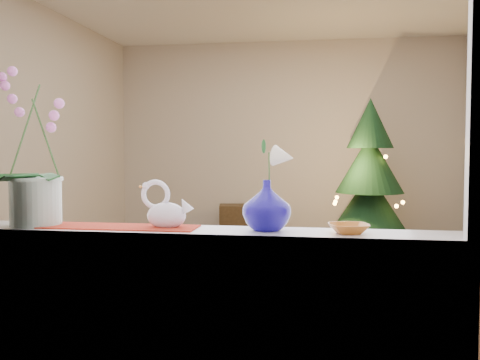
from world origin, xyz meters
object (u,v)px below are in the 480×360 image
object	(u,v)px
paperweight	(265,223)
amber_dish	(349,229)
blue_vase	(267,201)
orchid_pot	(35,146)
side_table	(249,226)
swan	(166,205)
xmas_tree	(370,180)

from	to	relation	value
paperweight	amber_dish	size ratio (longest dim) A/B	0.48
blue_vase	amber_dish	world-z (taller)	blue_vase
orchid_pot	side_table	size ratio (longest dim) A/B	0.96
swan	amber_dish	size ratio (longest dim) A/B	1.68
xmas_tree	amber_dish	bearing A→B (deg)	-95.74
blue_vase	xmas_tree	xyz separation A→B (m)	(0.75, 3.99, -0.11)
orchid_pot	blue_vase	bearing A→B (deg)	0.66
swan	paperweight	size ratio (longest dim) A/B	3.47
swan	blue_vase	xyz separation A→B (m)	(0.44, -0.00, 0.02)
paperweight	xmas_tree	xyz separation A→B (m)	(0.75, 4.02, -0.03)
orchid_pot	side_table	xyz separation A→B (m)	(0.32, 4.56, -1.00)
amber_dish	xmas_tree	distance (m)	4.04
amber_dish	paperweight	bearing A→B (deg)	179.98
paperweight	xmas_tree	world-z (taller)	xmas_tree
orchid_pot	xmas_tree	bearing A→B (deg)	65.85
orchid_pot	paperweight	distance (m)	1.10
blue_vase	xmas_tree	distance (m)	4.06
orchid_pot	amber_dish	xyz separation A→B (m)	(1.39, -0.02, -0.34)
blue_vase	amber_dish	xyz separation A→B (m)	(0.34, -0.03, -0.11)
blue_vase	side_table	size ratio (longest dim) A/B	0.33
paperweight	side_table	world-z (taller)	paperweight
orchid_pot	side_table	bearing A→B (deg)	85.95
amber_dish	blue_vase	bearing A→B (deg)	175.23
swan	side_table	xyz separation A→B (m)	(-0.29, 4.54, -0.74)
swan	blue_vase	distance (m)	0.44
amber_dish	xmas_tree	size ratio (longest dim) A/B	0.08
xmas_tree	side_table	size ratio (longest dim) A/B	2.47
paperweight	orchid_pot	bearing A→B (deg)	179.11
swan	side_table	world-z (taller)	swan
paperweight	amber_dish	world-z (taller)	paperweight
orchid_pot	swan	distance (m)	0.66
orchid_pot	paperweight	world-z (taller)	orchid_pot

